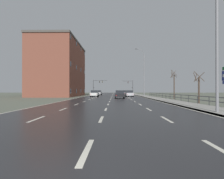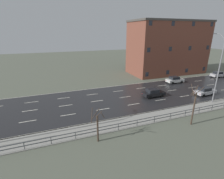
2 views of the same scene
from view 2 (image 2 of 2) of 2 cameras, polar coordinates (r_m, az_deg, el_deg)
ground_plane at (r=42.66m, az=28.31°, el=0.93°), size 160.00×160.00×0.12m
guardrail at (r=22.60m, az=11.53°, el=-10.13°), size 0.07×39.23×1.00m
street_lamp_midground at (r=32.24m, az=32.44°, el=5.44°), size 2.24×0.24×11.40m
car_near_right at (r=53.11m, az=32.48°, el=4.41°), size 1.97×4.17×1.57m
car_mid_centre at (r=32.13m, az=13.91°, el=-1.09°), size 1.84×4.10×1.57m
car_far_left at (r=42.40m, az=20.62°, el=3.15°), size 1.92×4.14×1.57m
car_distant at (r=36.74m, az=29.12°, el=-0.45°), size 1.91×4.14×1.57m
brick_building at (r=51.90m, az=18.42°, el=13.44°), size 10.44×21.84×14.55m
bare_tree_near at (r=18.64m, az=-4.94°, el=-12.36°), size 1.59×1.67×3.89m
bare_tree_mid at (r=23.80m, az=26.13°, el=-5.11°), size 1.21×1.31×5.44m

